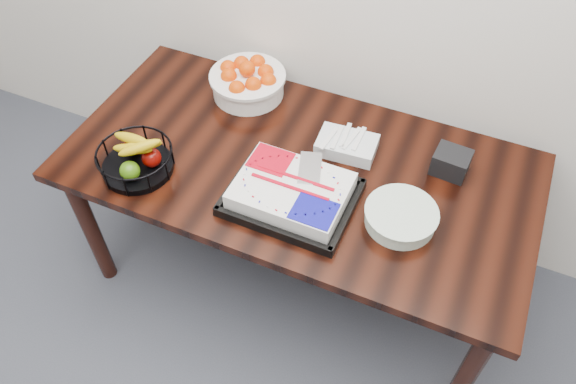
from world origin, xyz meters
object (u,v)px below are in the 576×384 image
at_px(tangerine_bowl, 248,77).
at_px(napkin_box, 451,162).
at_px(cake_tray, 291,193).
at_px(plate_stack, 401,217).
at_px(fruit_basket, 135,158).
at_px(table, 298,179).

xyz_separation_m(tangerine_bowl, napkin_box, (0.90, -0.10, -0.04)).
bearing_deg(cake_tray, napkin_box, 37.54).
bearing_deg(plate_stack, tangerine_bowl, 152.31).
distance_m(tangerine_bowl, fruit_basket, 0.60).
bearing_deg(table, plate_stack, -15.00).
relative_size(tangerine_bowl, fruit_basket, 1.14).
bearing_deg(fruit_basket, plate_stack, 8.91).
height_order(table, plate_stack, plate_stack).
distance_m(tangerine_bowl, plate_stack, 0.90).
relative_size(fruit_basket, plate_stack, 1.11).
xyz_separation_m(table, plate_stack, (0.43, -0.12, 0.12)).
xyz_separation_m(plate_stack, napkin_box, (0.10, 0.31, 0.01)).
bearing_deg(plate_stack, napkin_box, 72.17).
distance_m(table, tangerine_bowl, 0.50).
distance_m(table, cake_tray, 0.22).
bearing_deg(fruit_basket, table, 26.41).
distance_m(fruit_basket, napkin_box, 1.18).
height_order(cake_tray, fruit_basket, fruit_basket).
bearing_deg(tangerine_bowl, napkin_box, -6.64).
relative_size(cake_tray, napkin_box, 3.51).
relative_size(fruit_basket, napkin_box, 2.20).
distance_m(plate_stack, napkin_box, 0.33).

